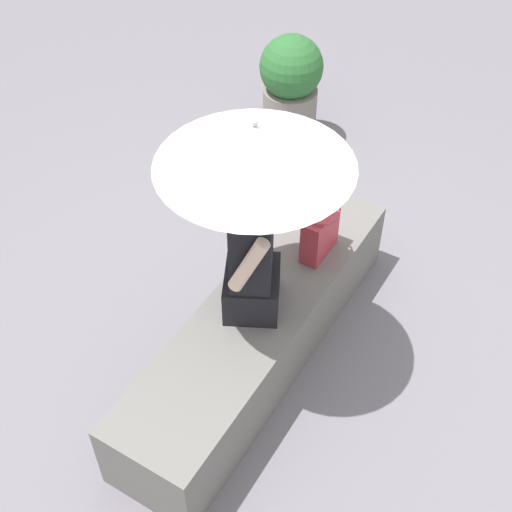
{
  "coord_description": "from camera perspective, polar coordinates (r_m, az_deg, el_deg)",
  "views": [
    {
      "loc": [
        2.08,
        1.23,
        3.17
      ],
      "look_at": [
        0.01,
        -0.02,
        0.79
      ],
      "focal_mm": 48.29,
      "sensor_mm": 36.0,
      "label": 1
    }
  ],
  "objects": [
    {
      "name": "handbag_black",
      "position": [
        3.83,
        5.31,
        1.93
      ],
      "size": [
        0.27,
        0.2,
        0.3
      ],
      "color": "#B2333D",
      "rests_on": "stone_bench"
    },
    {
      "name": "parasol",
      "position": [
        2.96,
        -0.1,
        9.1
      ],
      "size": [
        0.9,
        0.9,
        1.14
      ],
      "color": "#B7B7BC",
      "rests_on": "stone_bench"
    },
    {
      "name": "ground_plane",
      "position": [
        3.99,
        0.3,
        -8.17
      ],
      "size": [
        14.0,
        14.0,
        0.0
      ],
      "primitive_type": "plane",
      "color": "slate"
    },
    {
      "name": "stone_bench",
      "position": [
        3.81,
        0.31,
        -6.16
      ],
      "size": [
        2.13,
        0.52,
        0.44
      ],
      "primitive_type": "cube",
      "color": "slate",
      "rests_on": "ground"
    },
    {
      "name": "planter_near",
      "position": [
        5.33,
        2.88,
        13.84
      ],
      "size": [
        0.48,
        0.48,
        0.86
      ],
      "color": "gray",
      "rests_on": "ground"
    },
    {
      "name": "person_seated",
      "position": [
        3.37,
        -0.35,
        0.5
      ],
      "size": [
        0.51,
        0.4,
        0.9
      ],
      "color": "black",
      "rests_on": "stone_bench"
    }
  ]
}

